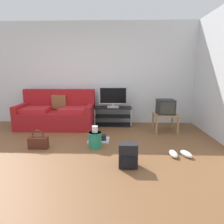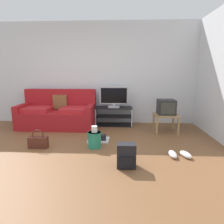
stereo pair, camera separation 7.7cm
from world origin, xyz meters
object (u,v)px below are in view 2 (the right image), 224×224
Objects in this scene: tv_stand at (114,116)px; floor_tray at (98,139)px; handbag at (38,142)px; couch at (58,114)px; backpack at (126,156)px; side_table at (166,117)px; flat_tv at (114,97)px; sneakers_pair at (179,154)px; crt_tv at (166,107)px; cleaning_bucket at (95,139)px.

tv_stand is 1.28m from floor_tray.
handbag is (-1.34, -1.69, -0.12)m from tv_stand.
backpack is at bearing -51.15° from couch.
side_table reaches higher than floor_tray.
backpack is 1.26m from floor_tray.
flat_tv reaches higher than tv_stand.
flat_tv is at bearing 121.28° from sneakers_pair.
tv_stand is 1.36m from side_table.
flat_tv is 1.35m from crt_tv.
backpack is at bearing -83.02° from tv_stand.
floor_tray is at bearing -102.52° from flat_tv.
handbag is at bearing -155.63° from side_table.
flat_tv is 1.72m from cleaning_bucket.
cleaning_bucket is 1.52m from sneakers_pair.
crt_tv is (0.00, 0.02, 0.23)m from side_table.
side_table is (1.25, -0.50, -0.39)m from flat_tv.
tv_stand is at bearing 8.73° from couch.
handbag is (-2.59, -1.19, -0.47)m from crt_tv.
side_table is 1.71m from floor_tray.
sneakers_pair is (1.18, -1.96, -0.20)m from tv_stand.
cleaning_bucket is (1.14, -1.39, -0.17)m from couch.
flat_tv reaches higher than side_table.
crt_tv is 0.91× the size of floor_tray.
crt_tv is (1.25, -0.48, -0.16)m from flat_tv.
tv_stand is 2.46× the size of crt_tv.
floor_tray is at bearing -102.30° from tv_stand.
backpack is at bearing -117.36° from crt_tv.
side_table is at bearing 87.24° from sneakers_pair.
handbag is 0.93× the size of sneakers_pair.
backpack is 0.98m from sneakers_pair.
floor_tray is at bearing -41.17° from couch.
floor_tray is at bearing 86.62° from cleaning_bucket.
side_table is at bearing -90.00° from crt_tv.
couch is 3.47× the size of side_table.
cleaning_bucket is at bearing -144.65° from side_table.
flat_tv reaches higher than cleaning_bucket.
crt_tv is 1.10× the size of handbag.
tv_stand is at bearing 77.70° from floor_tray.
cleaning_bucket is 0.40m from floor_tray.
tv_stand is 1.32× the size of flat_tv.
crt_tv is at bearing 87.02° from backpack.
tv_stand is 0.51m from flat_tv.
cleaning_bucket is at bearing -100.27° from tv_stand.
couch reaches higher than tv_stand.
side_table is 2.85m from handbag.
tv_stand reaches higher than handbag.
sneakers_pair is (0.89, 0.40, -0.13)m from backpack.
sneakers_pair is (2.52, -0.27, -0.07)m from handbag.
sneakers_pair is at bearing -6.15° from handbag.
crt_tv reaches higher than cleaning_bucket.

